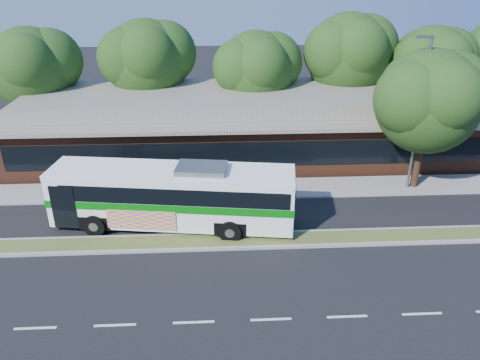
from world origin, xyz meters
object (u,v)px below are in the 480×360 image
at_px(transit_bus, 174,192).
at_px(sidewalk_tree, 435,98).
at_px(sedan, 81,164).
at_px(lamp_post, 419,111).

xyz_separation_m(transit_bus, sidewalk_tree, (14.71, 3.95, 3.61)).
distance_m(transit_bus, sedan, 9.88).
relative_size(lamp_post, sidewalk_tree, 1.08).
height_order(lamp_post, transit_bus, lamp_post).
distance_m(lamp_post, sidewalk_tree, 1.19).
relative_size(transit_bus, sidewalk_tree, 1.51).
distance_m(lamp_post, transit_bus, 14.54).
bearing_deg(lamp_post, sedan, 170.10).
bearing_deg(transit_bus, sedan, 140.84).
bearing_deg(sedan, transit_bus, -142.65).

